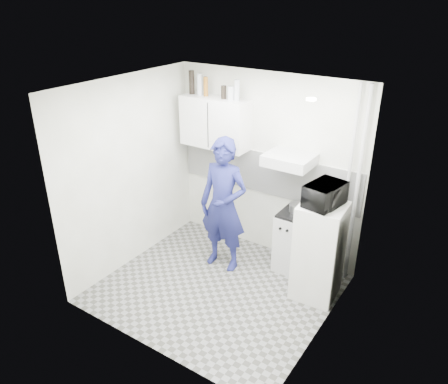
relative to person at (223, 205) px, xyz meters
The scene contains 23 objects.
floor 1.09m from the person, 65.00° to the right, with size 2.80×2.80×0.00m, color slate.
ceiling 1.77m from the person, 65.00° to the right, with size 2.80×2.80×0.00m, color white.
wall_back 0.86m from the person, 71.77° to the left, with size 2.80×2.80×0.00m, color silver.
wall_left 1.32m from the person, 155.94° to the right, with size 2.60×2.60×0.00m, color silver.
wall_right 1.76m from the person, 17.50° to the right, with size 2.60×2.60×0.00m, color silver.
person is the anchor object (origin of this frame).
stove 1.14m from the person, 28.28° to the left, with size 0.52×0.52×0.83m, color #B8B8B7.
fridge 1.38m from the person, ahead, with size 0.53×0.53×1.27m, color silver.
stove_top 1.02m from the person, 28.28° to the left, with size 0.50×0.50×0.03m, color black.
saucepan 0.97m from the person, 30.93° to the left, with size 0.19×0.19×0.11m, color silver.
microwave 1.43m from the person, ahead, with size 0.33×0.49×0.27m, color black.
bottle_a 1.78m from the person, 148.28° to the left, with size 0.08×0.08×0.33m, color black.
bottle_b 1.71m from the person, 143.91° to the left, with size 0.08×0.08×0.30m, color #B2B7BC.
bottle_c 1.65m from the person, 139.88° to the left, with size 0.06×0.06×0.26m, color brown.
canister_a 1.51m from the person, 123.38° to the left, with size 0.07×0.07×0.18m, color black.
canister_b 1.49m from the person, 113.94° to the left, with size 0.10×0.10×0.18m, color #B2B7BC.
bottle_e 1.52m from the person, 105.85° to the left, with size 0.07×0.07×0.28m, color #B2B7BC.
upper_cabinet 1.19m from the person, 132.38° to the left, with size 1.00×0.35×0.70m, color silver.
range_hood 1.06m from the person, 34.92° to the left, with size 0.60×0.50×0.14m, color #B8B8B7.
backsplash 0.80m from the person, 71.42° to the left, with size 2.74×0.03×0.60m, color white.
pipe_a 1.71m from the person, 22.95° to the left, with size 0.05×0.05×2.60m, color #B8B8B7.
pipe_b 1.61m from the person, 24.66° to the left, with size 0.04×0.04×2.60m, color #B8B8B7.
ceiling_spot_fixture 2.08m from the person, 14.34° to the right, with size 0.10×0.10×0.02m, color white.
Camera 1 is at (2.63, -3.79, 3.55)m, focal length 35.00 mm.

